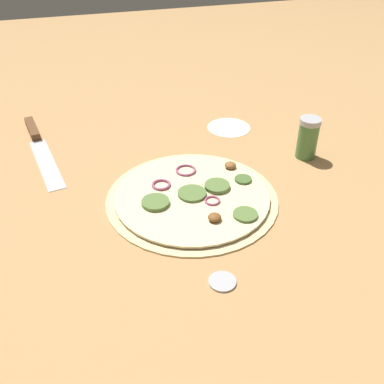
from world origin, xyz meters
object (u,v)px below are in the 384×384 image
at_px(knife, 37,140).
at_px(loose_cap, 222,281).
at_px(spice_jar, 308,138).
at_px(pizza, 193,196).

xyz_separation_m(knife, loose_cap, (0.55, 0.27, -0.00)).
bearing_deg(loose_cap, spice_jar, 135.28).
relative_size(pizza, loose_cap, 7.66).
xyz_separation_m(pizza, loose_cap, (0.22, -0.02, -0.00)).
xyz_separation_m(pizza, spice_jar, (-0.08, 0.29, 0.04)).
bearing_deg(loose_cap, pizza, 175.41).
distance_m(knife, loose_cap, 0.61).
distance_m(pizza, loose_cap, 0.22).
height_order(pizza, loose_cap, pizza).
height_order(spice_jar, loose_cap, spice_jar).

